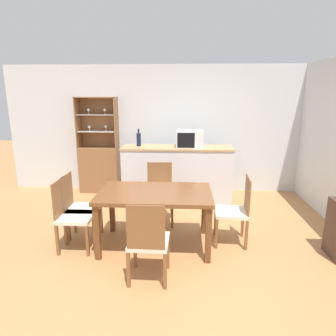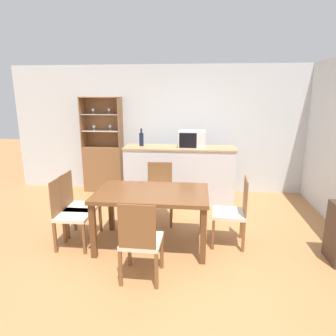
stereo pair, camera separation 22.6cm
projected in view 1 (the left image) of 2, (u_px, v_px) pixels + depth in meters
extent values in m
plane|color=#B27A47|center=(165.00, 252.00, 3.88)|extent=(18.00, 18.00, 0.00)
cube|color=silver|center=(173.00, 130.00, 6.12)|extent=(6.80, 0.06, 2.55)
cube|color=silver|center=(177.00, 175.00, 5.63)|extent=(2.00, 0.53, 1.01)
cube|color=tan|center=(177.00, 148.00, 5.50)|extent=(2.03, 0.56, 0.03)
cube|color=brown|center=(100.00, 169.00, 6.20)|extent=(0.79, 0.35, 0.93)
cube|color=brown|center=(99.00, 122.00, 6.12)|extent=(0.79, 0.02, 1.00)
cube|color=brown|center=(78.00, 123.00, 5.98)|extent=(0.02, 0.35, 1.00)
cube|color=brown|center=(116.00, 123.00, 5.94)|extent=(0.02, 0.35, 1.00)
cube|color=brown|center=(96.00, 97.00, 5.84)|extent=(0.79, 0.35, 0.02)
cube|color=white|center=(98.00, 131.00, 6.00)|extent=(0.74, 0.30, 0.01)
cube|color=white|center=(97.00, 114.00, 5.92)|extent=(0.74, 0.30, 0.01)
cylinder|color=white|center=(90.00, 131.00, 5.99)|extent=(0.04, 0.04, 0.01)
cylinder|color=white|center=(89.00, 129.00, 5.98)|extent=(0.01, 0.01, 0.06)
sphere|color=white|center=(89.00, 127.00, 5.97)|extent=(0.06, 0.06, 0.06)
cylinder|color=white|center=(89.00, 114.00, 5.92)|extent=(0.04, 0.04, 0.01)
cylinder|color=white|center=(89.00, 112.00, 5.91)|extent=(0.01, 0.01, 0.06)
sphere|color=white|center=(88.00, 110.00, 5.90)|extent=(0.06, 0.06, 0.06)
cylinder|color=white|center=(106.00, 131.00, 6.03)|extent=(0.04, 0.04, 0.01)
cylinder|color=white|center=(106.00, 129.00, 6.02)|extent=(0.01, 0.01, 0.06)
sphere|color=white|center=(106.00, 127.00, 6.01)|extent=(0.06, 0.06, 0.06)
cylinder|color=white|center=(105.00, 114.00, 5.92)|extent=(0.04, 0.04, 0.01)
cylinder|color=white|center=(105.00, 113.00, 5.91)|extent=(0.01, 0.01, 0.06)
sphere|color=white|center=(105.00, 110.00, 5.90)|extent=(0.06, 0.06, 0.06)
cube|color=brown|center=(155.00, 194.00, 3.89)|extent=(1.47, 0.90, 0.05)
cube|color=brown|center=(97.00, 233.00, 3.64)|extent=(0.07, 0.07, 0.71)
cube|color=brown|center=(208.00, 235.00, 3.57)|extent=(0.07, 0.07, 0.71)
cube|color=brown|center=(112.00, 209.00, 4.40)|extent=(0.07, 0.07, 0.71)
cube|color=brown|center=(204.00, 210.00, 4.33)|extent=(0.07, 0.07, 0.71)
cube|color=beige|center=(160.00, 196.00, 4.67)|extent=(0.45, 0.45, 0.05)
cube|color=brown|center=(160.00, 177.00, 4.81)|extent=(0.39, 0.04, 0.47)
cube|color=brown|center=(172.00, 215.00, 4.55)|extent=(0.04, 0.04, 0.42)
cube|color=brown|center=(147.00, 215.00, 4.54)|extent=(0.04, 0.04, 0.42)
cube|color=brown|center=(172.00, 205.00, 4.92)|extent=(0.04, 0.04, 0.42)
cube|color=brown|center=(148.00, 206.00, 4.91)|extent=(0.04, 0.04, 0.42)
cube|color=beige|center=(76.00, 217.00, 3.88)|extent=(0.43, 0.43, 0.05)
cube|color=brown|center=(59.00, 198.00, 3.83)|extent=(0.02, 0.39, 0.47)
cube|color=brown|center=(96.00, 227.00, 4.12)|extent=(0.04, 0.04, 0.42)
cube|color=brown|center=(87.00, 241.00, 3.74)|extent=(0.04, 0.04, 0.42)
cube|color=brown|center=(69.00, 227.00, 4.13)|extent=(0.04, 0.04, 0.42)
cube|color=brown|center=(57.00, 240.00, 3.76)|extent=(0.04, 0.04, 0.42)
cube|color=beige|center=(231.00, 212.00, 4.04)|extent=(0.45, 0.45, 0.05)
cube|color=brown|center=(248.00, 195.00, 3.96)|extent=(0.04, 0.39, 0.47)
cube|color=brown|center=(216.00, 234.00, 3.93)|extent=(0.04, 0.04, 0.42)
cube|color=brown|center=(215.00, 221.00, 4.31)|extent=(0.04, 0.04, 0.42)
cube|color=brown|center=(246.00, 235.00, 3.89)|extent=(0.04, 0.04, 0.42)
cube|color=brown|center=(243.00, 223.00, 4.26)|extent=(0.04, 0.04, 0.42)
cube|color=beige|center=(149.00, 241.00, 3.25)|extent=(0.43, 0.43, 0.05)
cube|color=brown|center=(146.00, 228.00, 2.99)|extent=(0.39, 0.03, 0.47)
cube|color=brown|center=(135.00, 251.00, 3.51)|extent=(0.04, 0.04, 0.42)
cube|color=brown|center=(168.00, 252.00, 3.48)|extent=(0.04, 0.04, 0.42)
cube|color=brown|center=(128.00, 270.00, 3.13)|extent=(0.04, 0.04, 0.42)
cube|color=brown|center=(165.00, 271.00, 3.11)|extent=(0.04, 0.04, 0.42)
cube|color=beige|center=(83.00, 209.00, 4.14)|extent=(0.44, 0.44, 0.05)
cube|color=brown|center=(67.00, 191.00, 4.09)|extent=(0.03, 0.39, 0.47)
cube|color=brown|center=(101.00, 219.00, 4.38)|extent=(0.04, 0.04, 0.42)
cube|color=brown|center=(94.00, 231.00, 4.01)|extent=(0.04, 0.04, 0.42)
cube|color=brown|center=(75.00, 219.00, 4.39)|extent=(0.04, 0.04, 0.42)
cube|color=brown|center=(66.00, 231.00, 4.02)|extent=(0.04, 0.04, 0.42)
cube|color=silver|center=(190.00, 139.00, 5.44)|extent=(0.48, 0.37, 0.30)
cube|color=black|center=(186.00, 140.00, 5.26)|extent=(0.31, 0.01, 0.26)
cylinder|color=#141E38|center=(139.00, 140.00, 5.54)|extent=(0.08, 0.08, 0.24)
cylinder|color=#141E38|center=(139.00, 131.00, 5.51)|extent=(0.03, 0.03, 0.08)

